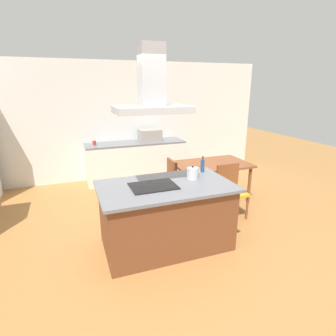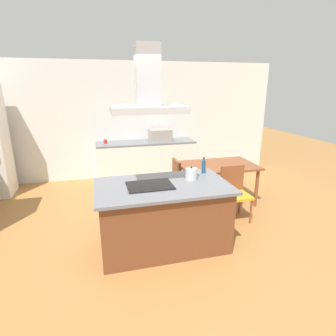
% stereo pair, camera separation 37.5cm
% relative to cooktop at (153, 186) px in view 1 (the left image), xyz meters
% --- Properties ---
extents(ground, '(16.00, 16.00, 0.00)m').
position_rel_cooktop_xyz_m(ground, '(0.17, 1.50, -0.91)').
color(ground, '#AD753D').
extents(wall_back, '(7.20, 0.10, 2.70)m').
position_rel_cooktop_xyz_m(wall_back, '(0.17, 3.25, 0.44)').
color(wall_back, white).
rests_on(wall_back, ground).
extents(kitchen_island, '(1.79, 1.05, 0.90)m').
position_rel_cooktop_xyz_m(kitchen_island, '(0.17, 0.00, -0.45)').
color(kitchen_island, brown).
rests_on(kitchen_island, ground).
extents(cooktop, '(0.60, 0.44, 0.01)m').
position_rel_cooktop_xyz_m(cooktop, '(0.00, 0.00, 0.00)').
color(cooktop, black).
rests_on(cooktop, kitchen_island).
extents(tea_kettle, '(0.21, 0.16, 0.19)m').
position_rel_cooktop_xyz_m(tea_kettle, '(0.61, 0.10, 0.08)').
color(tea_kettle, silver).
rests_on(tea_kettle, kitchen_island).
extents(olive_oil_bottle, '(0.06, 0.06, 0.24)m').
position_rel_cooktop_xyz_m(olive_oil_bottle, '(0.89, 0.34, 0.10)').
color(olive_oil_bottle, navy).
rests_on(olive_oil_bottle, kitchen_island).
extents(back_counter, '(2.29, 0.62, 0.90)m').
position_rel_cooktop_xyz_m(back_counter, '(0.47, 2.88, -0.46)').
color(back_counter, white).
rests_on(back_counter, ground).
extents(countertop_microwave, '(0.50, 0.38, 0.28)m').
position_rel_cooktop_xyz_m(countertop_microwave, '(0.82, 2.88, 0.13)').
color(countertop_microwave, '#9E9993').
rests_on(countertop_microwave, back_counter).
extents(coffee_mug_red, '(0.08, 0.08, 0.09)m').
position_rel_cooktop_xyz_m(coffee_mug_red, '(-0.45, 2.92, 0.04)').
color(coffee_mug_red, red).
rests_on(coffee_mug_red, back_counter).
extents(dining_table, '(1.40, 0.90, 0.75)m').
position_rel_cooktop_xyz_m(dining_table, '(1.52, 1.16, -0.24)').
color(dining_table, brown).
rests_on(dining_table, ground).
extents(chair_at_left_end, '(0.42, 0.42, 0.89)m').
position_rel_cooktop_xyz_m(chair_at_left_end, '(0.61, 1.16, -0.40)').
color(chair_at_left_end, gold).
rests_on(chair_at_left_end, ground).
extents(chair_facing_island, '(0.42, 0.42, 0.89)m').
position_rel_cooktop_xyz_m(chair_facing_island, '(1.52, 0.50, -0.40)').
color(chair_facing_island, gold).
rests_on(chair_facing_island, ground).
extents(range_hood, '(0.90, 0.55, 0.78)m').
position_rel_cooktop_xyz_m(range_hood, '(0.00, 0.00, 1.20)').
color(range_hood, '#ADADB2').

